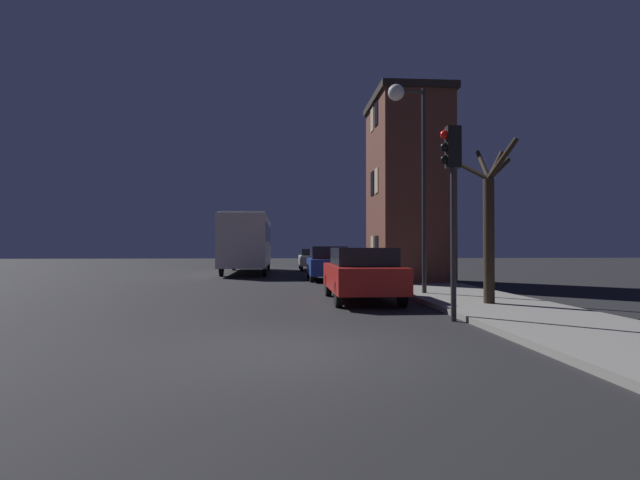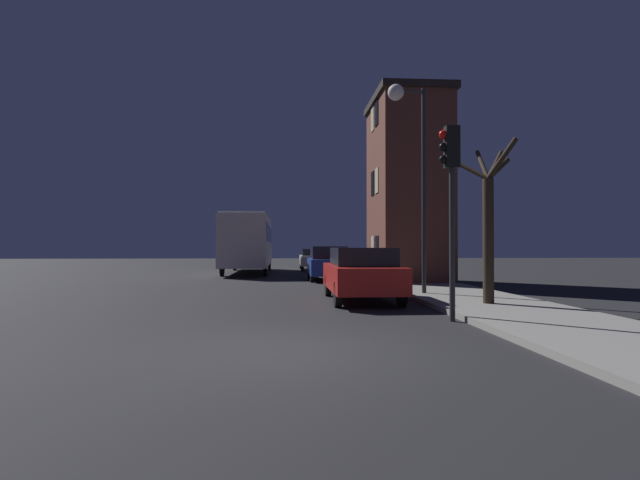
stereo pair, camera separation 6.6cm
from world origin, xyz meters
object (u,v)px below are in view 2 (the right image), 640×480
(streetlamp, at_px, (409,138))
(car_near_lane, at_px, (362,273))
(car_far_lane, at_px, (313,259))
(bus, at_px, (249,239))
(bare_tree, at_px, (489,220))
(car_mid_lane, at_px, (328,263))
(traffic_light, at_px, (451,181))

(streetlamp, xyz_separation_m, car_near_lane, (-1.70, -1.05, -4.25))
(car_near_lane, relative_size, car_far_lane, 0.98)
(bus, bearing_deg, car_near_lane, -74.38)
(streetlamp, height_order, bare_tree, streetlamp)
(car_mid_lane, bearing_deg, streetlamp, -76.67)
(traffic_light, height_order, car_mid_lane, traffic_light)
(traffic_light, distance_m, car_mid_lane, 13.44)
(traffic_light, bearing_deg, bare_tree, 51.65)
(car_mid_lane, distance_m, car_far_lane, 10.47)
(traffic_light, height_order, bare_tree, bare_tree)
(bare_tree, bearing_deg, car_near_lane, 149.21)
(streetlamp, xyz_separation_m, bare_tree, (1.38, -2.89, -2.78))
(streetlamp, distance_m, bus, 16.49)
(streetlamp, distance_m, traffic_light, 5.54)
(car_near_lane, bearing_deg, car_far_lane, 91.01)
(traffic_light, relative_size, bare_tree, 0.97)
(traffic_light, xyz_separation_m, car_far_lane, (-1.66, 23.64, -2.25))
(streetlamp, height_order, car_near_lane, streetlamp)
(bus, height_order, car_mid_lane, bus)
(bare_tree, xyz_separation_m, car_mid_lane, (-3.29, 10.93, -1.48))
(streetlamp, height_order, car_far_lane, streetlamp)
(traffic_light, relative_size, car_far_lane, 0.88)
(car_far_lane, bearing_deg, streetlamp, -83.68)
(streetlamp, bearing_deg, car_mid_lane, 103.33)
(traffic_light, xyz_separation_m, car_near_lane, (-1.31, 4.08, -2.19))
(traffic_light, bearing_deg, bus, 106.06)
(car_mid_lane, relative_size, car_far_lane, 0.88)
(car_far_lane, bearing_deg, car_near_lane, -88.99)
(streetlamp, bearing_deg, bare_tree, -64.43)
(traffic_light, bearing_deg, car_near_lane, 107.78)
(streetlamp, xyz_separation_m, bus, (-6.18, 14.99, -3.04))
(bus, distance_m, car_near_lane, 16.69)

